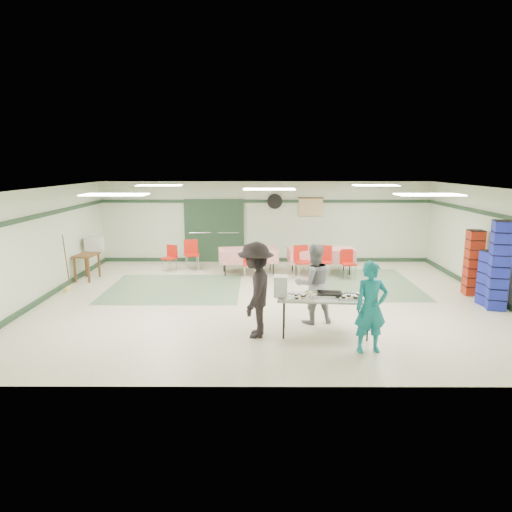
{
  "coord_description": "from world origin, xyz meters",
  "views": [
    {
      "loc": [
        -0.27,
        -10.76,
        3.24
      ],
      "look_at": [
        -0.31,
        -0.3,
        1.14
      ],
      "focal_mm": 32.0,
      "sensor_mm": 36.0,
      "label": 1
    }
  ],
  "objects_px": {
    "volunteer_dark": "(256,290)",
    "chair_b": "(302,258)",
    "serving_table": "(325,299)",
    "dining_table_b": "(248,255)",
    "volunteer_grey": "(313,284)",
    "chair_a": "(324,258)",
    "office_printer": "(94,243)",
    "chair_loose_a": "(191,251)",
    "crate_stack_red": "(473,263)",
    "printer_table": "(87,258)",
    "chair_d": "(250,261)",
    "chair_loose_b": "(171,255)",
    "crate_stack_blue_a": "(490,278)",
    "dining_table_a": "(321,255)",
    "broom": "(66,262)",
    "crate_stack_blue_b": "(499,266)",
    "volunteer_teal": "(371,307)",
    "chair_c": "(348,261)"
  },
  "relations": [
    {
      "from": "volunteer_dark",
      "to": "chair_b",
      "type": "xyz_separation_m",
      "value": [
        1.32,
        4.63,
        -0.34
      ]
    },
    {
      "from": "serving_table",
      "to": "dining_table_b",
      "type": "distance_m",
      "value": 5.35
    },
    {
      "from": "volunteer_grey",
      "to": "chair_a",
      "type": "distance_m",
      "value": 3.94
    },
    {
      "from": "office_printer",
      "to": "volunteer_dark",
      "type": "bearing_deg",
      "value": -55.57
    },
    {
      "from": "volunteer_dark",
      "to": "chair_a",
      "type": "xyz_separation_m",
      "value": [
        1.96,
        4.63,
        -0.34
      ]
    },
    {
      "from": "chair_loose_a",
      "to": "crate_stack_red",
      "type": "bearing_deg",
      "value": -36.34
    },
    {
      "from": "crate_stack_red",
      "to": "volunteer_grey",
      "type": "bearing_deg",
      "value": -153.92
    },
    {
      "from": "printer_table",
      "to": "chair_d",
      "type": "bearing_deg",
      "value": 9.74
    },
    {
      "from": "chair_loose_b",
      "to": "crate_stack_blue_a",
      "type": "bearing_deg",
      "value": 1.97
    },
    {
      "from": "dining_table_a",
      "to": "broom",
      "type": "xyz_separation_m",
      "value": [
        -6.88,
        -1.99,
        0.19
      ]
    },
    {
      "from": "volunteer_dark",
      "to": "chair_loose_a",
      "type": "height_order",
      "value": "volunteer_dark"
    },
    {
      "from": "serving_table",
      "to": "chair_loose_a",
      "type": "relative_size",
      "value": 1.98
    },
    {
      "from": "crate_stack_red",
      "to": "office_printer",
      "type": "xyz_separation_m",
      "value": [
        -10.3,
        2.19,
        0.12
      ]
    },
    {
      "from": "volunteer_grey",
      "to": "crate_stack_blue_b",
      "type": "distance_m",
      "value": 4.36
    },
    {
      "from": "dining_table_b",
      "to": "volunteer_grey",
      "type": "bearing_deg",
      "value": -79.58
    },
    {
      "from": "chair_b",
      "to": "office_printer",
      "type": "bearing_deg",
      "value": 162.37
    },
    {
      "from": "volunteer_teal",
      "to": "volunteer_grey",
      "type": "distance_m",
      "value": 1.73
    },
    {
      "from": "chair_b",
      "to": "broom",
      "type": "distance_m",
      "value": 6.41
    },
    {
      "from": "volunteer_grey",
      "to": "office_printer",
      "type": "distance_m",
      "value": 7.4
    },
    {
      "from": "chair_b",
      "to": "broom",
      "type": "height_order",
      "value": "broom"
    },
    {
      "from": "dining_table_a",
      "to": "chair_d",
      "type": "relative_size",
      "value": 2.48
    },
    {
      "from": "dining_table_a",
      "to": "broom",
      "type": "height_order",
      "value": "broom"
    },
    {
      "from": "volunteer_teal",
      "to": "chair_loose_a",
      "type": "xyz_separation_m",
      "value": [
        -4.04,
        6.43,
        -0.23
      ]
    },
    {
      "from": "chair_a",
      "to": "broom",
      "type": "height_order",
      "value": "broom"
    },
    {
      "from": "volunteer_teal",
      "to": "volunteer_dark",
      "type": "relative_size",
      "value": 0.88
    },
    {
      "from": "crate_stack_blue_b",
      "to": "printer_table",
      "type": "xyz_separation_m",
      "value": [
        -10.3,
        2.71,
        -0.4
      ]
    },
    {
      "from": "office_printer",
      "to": "broom",
      "type": "bearing_deg",
      "value": -101.83
    },
    {
      "from": "chair_a",
      "to": "printer_table",
      "type": "bearing_deg",
      "value": -160.78
    },
    {
      "from": "serving_table",
      "to": "volunteer_grey",
      "type": "bearing_deg",
      "value": 105.9
    },
    {
      "from": "volunteer_grey",
      "to": "volunteer_dark",
      "type": "xyz_separation_m",
      "value": [
        -1.19,
        -0.77,
        0.08
      ]
    },
    {
      "from": "volunteer_teal",
      "to": "dining_table_b",
      "type": "height_order",
      "value": "volunteer_teal"
    },
    {
      "from": "volunteer_dark",
      "to": "crate_stack_red",
      "type": "relative_size",
      "value": 1.11
    },
    {
      "from": "dining_table_b",
      "to": "chair_loose_a",
      "type": "relative_size",
      "value": 1.94
    },
    {
      "from": "volunteer_grey",
      "to": "chair_b",
      "type": "height_order",
      "value": "volunteer_grey"
    },
    {
      "from": "dining_table_b",
      "to": "crate_stack_red",
      "type": "distance_m",
      "value": 6.17
    },
    {
      "from": "dining_table_a",
      "to": "chair_b",
      "type": "distance_m",
      "value": 0.84
    },
    {
      "from": "serving_table",
      "to": "chair_c",
      "type": "xyz_separation_m",
      "value": [
        1.32,
        4.54,
        -0.21
      ]
    },
    {
      "from": "chair_loose_b",
      "to": "office_printer",
      "type": "height_order",
      "value": "office_printer"
    },
    {
      "from": "office_printer",
      "to": "serving_table",
      "type": "bearing_deg",
      "value": -48.22
    },
    {
      "from": "chair_a",
      "to": "broom",
      "type": "relative_size",
      "value": 0.64
    },
    {
      "from": "volunteer_teal",
      "to": "dining_table_a",
      "type": "relative_size",
      "value": 0.81
    },
    {
      "from": "crate_stack_blue_b",
      "to": "volunteer_teal",
      "type": "bearing_deg",
      "value": -145.06
    },
    {
      "from": "volunteer_grey",
      "to": "dining_table_b",
      "type": "height_order",
      "value": "volunteer_grey"
    },
    {
      "from": "chair_d",
      "to": "crate_stack_blue_b",
      "type": "bearing_deg",
      "value": -26.98
    },
    {
      "from": "volunteer_grey",
      "to": "chair_loose_a",
      "type": "distance_m",
      "value": 5.88
    },
    {
      "from": "volunteer_grey",
      "to": "volunteer_teal",
      "type": "bearing_deg",
      "value": 104.99
    },
    {
      "from": "serving_table",
      "to": "chair_loose_b",
      "type": "relative_size",
      "value": 2.29
    },
    {
      "from": "volunteer_grey",
      "to": "crate_stack_red",
      "type": "bearing_deg",
      "value": -167.19
    },
    {
      "from": "dining_table_b",
      "to": "crate_stack_red",
      "type": "height_order",
      "value": "crate_stack_red"
    },
    {
      "from": "chair_a",
      "to": "crate_stack_blue_b",
      "type": "distance_m",
      "value": 4.61
    }
  ]
}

